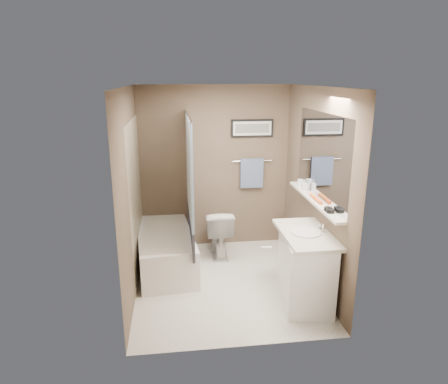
{
  "coord_description": "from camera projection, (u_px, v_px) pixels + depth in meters",
  "views": [
    {
      "loc": [
        -0.59,
        -4.48,
        2.51
      ],
      "look_at": [
        0.0,
        0.15,
        1.15
      ],
      "focal_mm": 32.0,
      "sensor_mm": 36.0,
      "label": 1
    }
  ],
  "objects": [
    {
      "name": "shelf",
      "position": [
        314.0,
        200.0,
        4.72
      ],
      "size": [
        0.12,
        1.6,
        0.03
      ],
      "primitive_type": "cube",
      "color": "silver",
      "rests_on": "wall_right"
    },
    {
      "name": "towel_bar",
      "position": [
        252.0,
        161.0,
        5.9
      ],
      "size": [
        0.6,
        0.02,
        0.02
      ],
      "primitive_type": "cylinder",
      "rotation": [
        0.0,
        1.57,
        0.0
      ],
      "color": "silver",
      "rests_on": "wall_back"
    },
    {
      "name": "pink_comb",
      "position": [
        309.0,
        194.0,
        4.89
      ],
      "size": [
        0.05,
        0.16,
        0.01
      ],
      "primitive_type": "cube",
      "rotation": [
        0.0,
        0.0,
        0.12
      ],
      "color": "pink",
      "rests_on": "shelf"
    },
    {
      "name": "ground",
      "position": [
        225.0,
        282.0,
        5.04
      ],
      "size": [
        2.5,
        2.5,
        0.0
      ],
      "primitive_type": "plane",
      "color": "silver",
      "rests_on": "ground"
    },
    {
      "name": "candle_bowl_near",
      "position": [
        330.0,
        211.0,
        4.23
      ],
      "size": [
        0.09,
        0.09,
        0.04
      ],
      "primitive_type": "cylinder",
      "color": "black",
      "rests_on": "shelf"
    },
    {
      "name": "tile_surround",
      "position": [
        136.0,
        199.0,
        5.11
      ],
      "size": [
        0.02,
        1.55,
        2.0
      ],
      "primitive_type": "cube",
      "color": "beige",
      "rests_on": "wall_left"
    },
    {
      "name": "hair_brush_front",
      "position": [
        318.0,
        200.0,
        4.59
      ],
      "size": [
        0.05,
        0.22,
        0.04
      ],
      "primitive_type": "cylinder",
      "rotation": [
        1.57,
        0.0,
        0.03
      ],
      "color": "#E45320",
      "rests_on": "shelf"
    },
    {
      "name": "faucet_spout",
      "position": [
        323.0,
        228.0,
        4.43
      ],
      "size": [
        0.02,
        0.02,
        0.1
      ],
      "primitive_type": "cylinder",
      "color": "silver",
      "rests_on": "countertop"
    },
    {
      "name": "wall_left",
      "position": [
        132.0,
        195.0,
        4.57
      ],
      "size": [
        0.04,
        2.5,
        2.4
      ],
      "primitive_type": "cube",
      "color": "brown",
      "rests_on": "ground"
    },
    {
      "name": "candle_bowl_far",
      "position": [
        328.0,
        209.0,
        4.29
      ],
      "size": [
        0.09,
        0.09,
        0.04
      ],
      "primitive_type": "cylinder",
      "color": "black",
      "rests_on": "shelf"
    },
    {
      "name": "ceiling",
      "position": [
        226.0,
        88.0,
        4.38
      ],
      "size": [
        2.2,
        2.5,
        0.04
      ],
      "primitive_type": "cube",
      "color": "silver",
      "rests_on": "wall_back"
    },
    {
      "name": "door",
      "position": [
        303.0,
        248.0,
        3.65
      ],
      "size": [
        0.8,
        0.02,
        2.0
      ],
      "primitive_type": "cube",
      "color": "silver",
      "rests_on": "wall_front"
    },
    {
      "name": "art_frame",
      "position": [
        252.0,
        128.0,
        5.78
      ],
      "size": [
        0.62,
        0.02,
        0.26
      ],
      "primitive_type": "cube",
      "color": "black",
      "rests_on": "wall_back"
    },
    {
      "name": "curtain_rod",
      "position": [
        188.0,
        115.0,
        4.9
      ],
      "size": [
        0.02,
        1.55,
        0.02
      ],
      "primitive_type": "cylinder",
      "rotation": [
        1.57,
        0.0,
        0.0
      ],
      "color": "silver",
      "rests_on": "wall_left"
    },
    {
      "name": "towel",
      "position": [
        252.0,
        173.0,
        5.93
      ],
      "size": [
        0.34,
        0.05,
        0.44
      ],
      "primitive_type": "cube",
      "color": "#8097BB",
      "rests_on": "towel_bar"
    },
    {
      "name": "wall_back",
      "position": [
        215.0,
        168.0,
        5.88
      ],
      "size": [
        2.2,
        0.04,
        2.4
      ],
      "primitive_type": "cube",
      "color": "brown",
      "rests_on": "ground"
    },
    {
      "name": "mirror",
      "position": [
        321.0,
        157.0,
        4.58
      ],
      "size": [
        0.02,
        1.6,
        1.0
      ],
      "primitive_type": "cube",
      "color": "silver",
      "rests_on": "wall_right"
    },
    {
      "name": "curtain_lower",
      "position": [
        191.0,
        227.0,
        5.31
      ],
      "size": [
        0.03,
        1.45,
        0.36
      ],
      "primitive_type": "cube",
      "color": "#262F48",
      "rests_on": "curtain_rod"
    },
    {
      "name": "door_handle",
      "position": [
        266.0,
        247.0,
        3.66
      ],
      "size": [
        0.1,
        0.02,
        0.02
      ],
      "primitive_type": "cylinder",
      "rotation": [
        0.0,
        1.57,
        0.0
      ],
      "color": "silver",
      "rests_on": "door"
    },
    {
      "name": "tub_rim",
      "position": [
        165.0,
        233.0,
        5.33
      ],
      "size": [
        0.56,
        1.36,
        0.02
      ],
      "primitive_type": "cube",
      "color": "beige",
      "rests_on": "bathtub"
    },
    {
      "name": "wall_front",
      "position": [
        244.0,
        230.0,
        3.53
      ],
      "size": [
        2.2,
        0.04,
        2.4
      ],
      "primitive_type": "cube",
      "color": "brown",
      "rests_on": "ground"
    },
    {
      "name": "toilet",
      "position": [
        218.0,
        232.0,
        5.76
      ],
      "size": [
        0.39,
        0.68,
        0.69
      ],
      "primitive_type": "imported",
      "rotation": [
        0.0,
        0.0,
        3.14
      ],
      "color": "silver",
      "rests_on": "ground"
    },
    {
      "name": "sink_basin",
      "position": [
        306.0,
        232.0,
        4.42
      ],
      "size": [
        0.34,
        0.34,
        0.01
      ],
      "primitive_type": "cylinder",
      "color": "silver",
      "rests_on": "countertop"
    },
    {
      "name": "wall_right",
      "position": [
        314.0,
        188.0,
        4.84
      ],
      "size": [
        0.04,
        2.5,
        2.4
      ],
      "primitive_type": "cube",
      "color": "brown",
      "rests_on": "ground"
    },
    {
      "name": "vanity",
      "position": [
        305.0,
        269.0,
        4.55
      ],
      "size": [
        0.61,
        0.96,
        0.8
      ],
      "primitive_type": "cube",
      "rotation": [
        0.0,
        0.0,
        -0.12
      ],
      "color": "white",
      "rests_on": "ground"
    },
    {
      "name": "curtain_upper",
      "position": [
        189.0,
        167.0,
        5.08
      ],
      "size": [
        0.03,
        1.45,
        1.28
      ],
      "primitive_type": "cube",
      "color": "silver",
      "rests_on": "curtain_rod"
    },
    {
      "name": "hair_brush_back",
      "position": [
        314.0,
        197.0,
        4.71
      ],
      "size": [
        0.04,
        0.22,
        0.04
      ],
      "primitive_type": "cylinder",
      "rotation": [
        1.57,
        0.0,
        -0.01
      ],
      "color": "orange",
      "rests_on": "shelf"
    },
    {
      "name": "countertop",
      "position": [
        306.0,
        234.0,
        4.43
      ],
      "size": [
        0.54,
        0.96,
        0.04
      ],
      "primitive_type": "cube",
      "color": "beige",
      "rests_on": "vanity"
    },
    {
      "name": "bathtub",
      "position": [
        165.0,
        250.0,
        5.4
      ],
      "size": [
        0.85,
        1.56,
        0.5
      ],
      "primitive_type": "cube",
      "rotation": [
        0.0,
        0.0,
        0.1
      ],
      "color": "white",
      "rests_on": "ground"
    },
    {
      "name": "faucet_knob",
      "position": [
        320.0,
        226.0,
        4.53
      ],
      "size": [
        0.05,
        0.05,
        0.05
      ],
      "primitive_type": "sphere",
      "color": "silver",
      "rests_on": "countertop"
    },
    {
      "name": "glass_jar",
      "position": [
        300.0,
        183.0,
        5.2
      ],
      "size": [
        0.08,
        0.08,
        0.1
      ],
      "primitive_type": "cylinder",
      "color": "white",
      "rests_on": "shelf"
    },
    {
      "name": "art_image",
      "position": [
        252.0,
        128.0,
        5.77
      ],
      "size": [
        0.5,
        0.0,
        0.13
      ],
      "primitive_type": "cube",
      "color": "#595959",
      "rests_on": "art_mat"
    },
    {
      "name": "soap_bottle",
      "position": [
        304.0,
        185.0,
        5.04
      ],
      "size": [
        0.06,
        0.07,
        0.14
      ],
      "primitive_type": "imported",
      "rotation": [
        0.0,
        0.0,
        -0.05
      ],
      "color": "#999999",
      "rests_on": "shelf"
    },
    {
      "name": "art_mat",
      "position": [
        252.0,
        128.0,
        5.77
      ],
      "size": [
        0.56,
        0.0,
        0.2
      ],
      "primitive_type": "cube",
      "color": "white",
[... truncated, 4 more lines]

